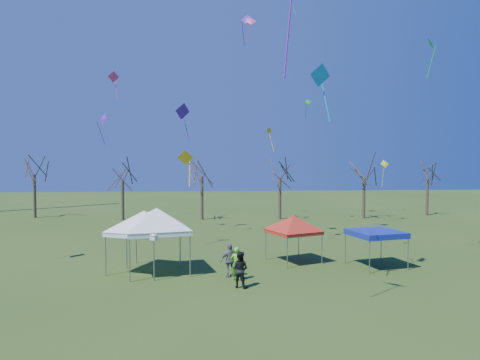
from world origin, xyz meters
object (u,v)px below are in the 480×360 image
(tent_blue, at_px, (376,234))
(person_dark, at_px, (240,269))
(tree_5, at_px, (428,166))
(person_grey, at_px, (230,260))
(tree_2, at_px, (202,161))
(tent_white_mid, at_px, (157,212))
(person_green, at_px, (237,264))
(tent_white_west, at_px, (144,215))
(tree_4, at_px, (364,163))
(tree_0, at_px, (34,159))
(tree_1, at_px, (122,166))
(tent_red, at_px, (293,219))
(tree_3, at_px, (280,163))

(tent_blue, xyz_separation_m, person_dark, (-8.29, -3.51, -1.06))
(tree_5, xyz_separation_m, person_grey, (-24.45, -25.00, -4.83))
(tree_2, distance_m, tent_white_mid, 22.31)
(person_green, bearing_deg, tent_white_west, -11.36)
(tree_4, bearing_deg, person_grey, -125.04)
(tent_blue, bearing_deg, tree_4, 70.84)
(tree_0, xyz_separation_m, tent_white_mid, (16.12, -25.00, -3.13))
(tent_white_west, bearing_deg, person_grey, -18.20)
(tree_1, bearing_deg, person_green, -66.87)
(tree_0, bearing_deg, person_dark, -54.06)
(tent_white_west, xyz_separation_m, tent_white_mid, (0.72, -0.23, 0.16))
(tree_2, relative_size, tent_red, 2.36)
(tent_blue, bearing_deg, tent_red, 160.97)
(tree_5, xyz_separation_m, tent_red, (-20.37, -21.85, -3.07))
(tent_white_mid, distance_m, person_green, 5.34)
(tree_0, relative_size, person_grey, 4.68)
(tent_red, bearing_deg, person_grey, -142.41)
(tent_white_mid, relative_size, person_dark, 2.58)
(tree_3, relative_size, tree_4, 1.00)
(person_dark, height_order, person_grey, person_grey)
(tree_3, bearing_deg, person_green, -105.29)
(tent_blue, relative_size, person_green, 1.85)
(tree_4, bearing_deg, tree_2, 178.78)
(tree_1, distance_m, tree_2, 8.42)
(tent_white_mid, bearing_deg, tree_4, 47.11)
(tent_white_mid, bearing_deg, tree_0, 122.82)
(tent_red, xyz_separation_m, tent_blue, (4.58, -1.58, -0.71))
(tree_4, bearing_deg, tree_1, 178.58)
(tree_2, distance_m, tree_5, 26.15)
(tree_2, relative_size, tree_4, 1.04)
(tree_0, relative_size, tree_5, 1.13)
(person_dark, bearing_deg, tree_1, -40.85)
(tree_3, distance_m, tent_red, 20.30)
(tent_blue, xyz_separation_m, person_green, (-8.35, -2.20, -1.08))
(tree_5, distance_m, person_grey, 35.30)
(person_grey, bearing_deg, tree_5, -150.93)
(tree_5, bearing_deg, tent_white_west, -141.21)
(tree_3, height_order, tent_blue, tree_3)
(tree_3, bearing_deg, tree_5, 6.52)
(tree_3, relative_size, tent_white_west, 1.89)
(tree_3, distance_m, tent_white_mid, 24.34)
(tree_1, distance_m, tent_blue, 29.14)
(tree_0, relative_size, tree_3, 1.07)
(person_grey, bearing_deg, tent_red, -158.97)
(tent_white_mid, bearing_deg, person_grey, -18.22)
(tree_4, height_order, person_dark, tree_4)
(tree_1, relative_size, person_green, 4.34)
(tent_white_west, xyz_separation_m, tent_red, (8.80, 1.59, -0.54))
(tree_5, distance_m, person_green, 35.55)
(tree_4, height_order, tent_red, tree_4)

